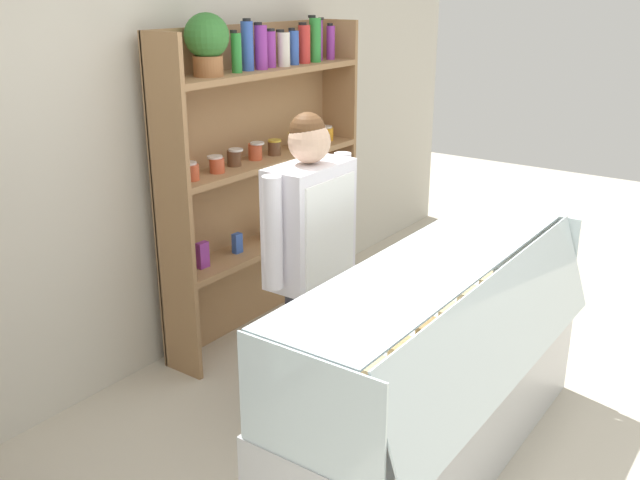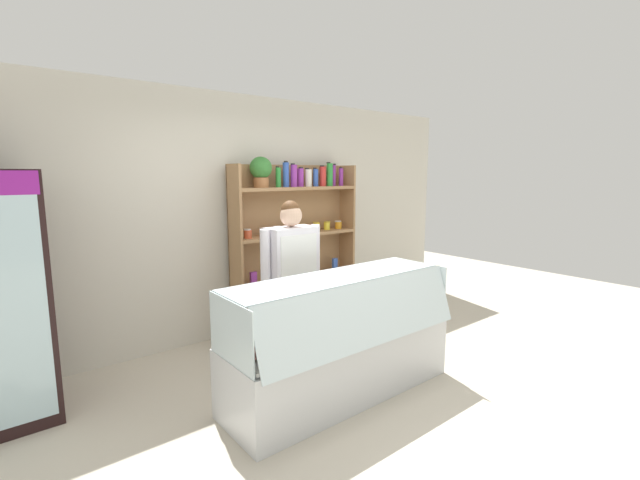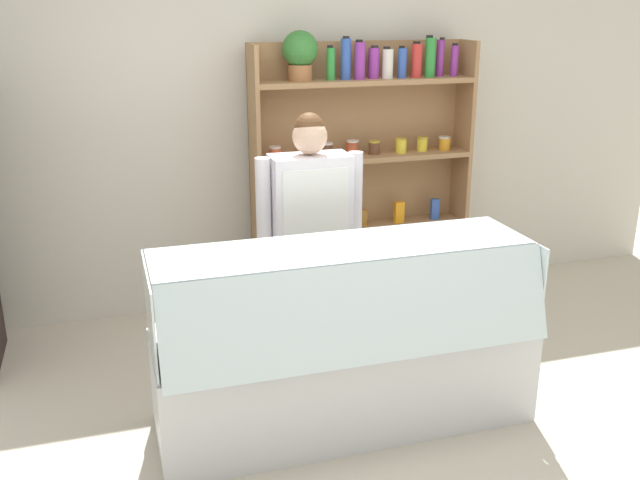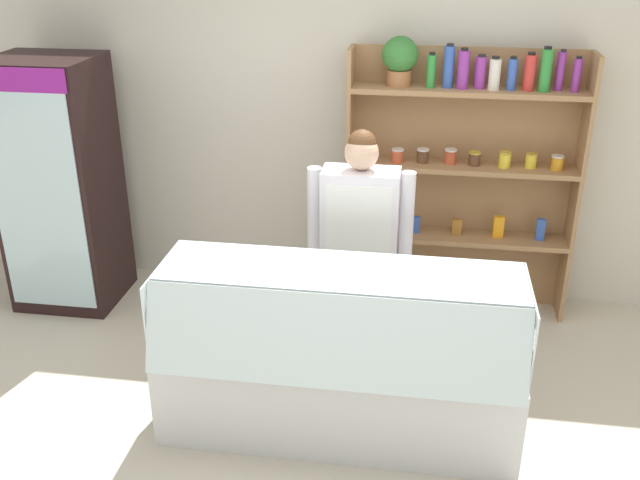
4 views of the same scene
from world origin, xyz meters
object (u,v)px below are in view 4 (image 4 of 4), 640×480
object	(u,v)px
shelving_unit	(457,160)
deli_display_case	(338,382)
drinks_fridge	(60,185)
shop_clerk	(360,231)

from	to	relation	value
shelving_unit	deli_display_case	size ratio (longest dim) A/B	1.00
drinks_fridge	deli_display_case	distance (m)	2.65
shelving_unit	shop_clerk	world-z (taller)	shelving_unit
shelving_unit	shop_clerk	distance (m)	1.08
deli_display_case	shop_clerk	xyz separation A→B (m)	(0.04, 0.75, 0.63)
shop_clerk	shelving_unit	bearing A→B (deg)	54.69
drinks_fridge	shelving_unit	world-z (taller)	shelving_unit
drinks_fridge	deli_display_case	size ratio (longest dim) A/B	0.93
drinks_fridge	deli_display_case	bearing A→B (deg)	-29.45
drinks_fridge	shop_clerk	world-z (taller)	drinks_fridge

